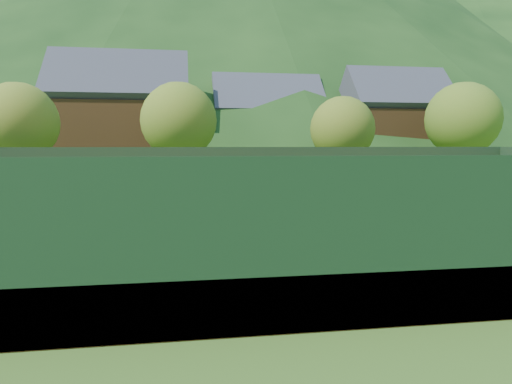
{
  "coord_description": "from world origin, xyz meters",
  "views": [
    {
      "loc": [
        -3.54,
        -19.26,
        3.21
      ],
      "look_at": [
        -0.54,
        0.0,
        1.16
      ],
      "focal_mm": 32.0,
      "sensor_mm": 36.0,
      "label": 1
    }
  ],
  "objects": [
    {
      "name": "tennis_net",
      "position": [
        0.0,
        0.0,
        0.52
      ],
      "size": [
        0.1,
        12.07,
        1.1
      ],
      "color": "black",
      "rests_on": "clay_court"
    },
    {
      "name": "mountain_far_right",
      "position": [
        90.0,
        150.0,
        47.5
      ],
      "size": [
        260.0,
        260.0,
        95.0
      ],
      "primitive_type": "cone",
      "color": "#183613",
      "rests_on": "ground"
    },
    {
      "name": "tennis_ball_10",
      "position": [
        -8.27,
        -3.92,
        0.05
      ],
      "size": [
        0.07,
        0.07,
        0.07
      ],
      "primitive_type": "sphere",
      "color": "#B5D323",
      "rests_on": "clay_court"
    },
    {
      "name": "tennis_ball_12",
      "position": [
        -7.46,
        -2.77,
        0.05
      ],
      "size": [
        0.07,
        0.07,
        0.07
      ],
      "primitive_type": "sphere",
      "color": "#B5D323",
      "rests_on": "clay_court"
    },
    {
      "name": "tennis_ball_9",
      "position": [
        1.42,
        -5.44,
        0.05
      ],
      "size": [
        0.07,
        0.07,
        0.07
      ],
      "primitive_type": "sphere",
      "color": "#B5D323",
      "rests_on": "clay_court"
    },
    {
      "name": "chalet_mid",
      "position": [
        6.0,
        34.0,
        4.99
      ],
      "size": [
        12.65,
        8.82,
        11.45
      ],
      "color": "beige",
      "rests_on": "ground"
    },
    {
      "name": "coach",
      "position": [
        -4.47,
        -3.26,
        0.99
      ],
      "size": [
        0.83,
        0.72,
        1.94
      ],
      "primitive_type": "imported",
      "rotation": [
        0.0,
        0.0,
        0.43
      ],
      "color": "navy",
      "rests_on": "clay_court"
    },
    {
      "name": "tree_c",
      "position": [
        10.0,
        19.0,
        4.54
      ],
      "size": [
        5.6,
        5.6,
        7.35
      ],
      "color": "#402919",
      "rests_on": "ground"
    },
    {
      "name": "chalet_right",
      "position": [
        20.0,
        30.0,
        5.26
      ],
      "size": [
        11.5,
        8.82,
        11.91
      ],
      "color": "beige",
      "rests_on": "ground"
    },
    {
      "name": "student_a",
      "position": [
        3.19,
        2.8,
        0.78
      ],
      "size": [
        0.85,
        0.73,
        1.53
      ],
      "primitive_type": "imported",
      "rotation": [
        0.0,
        0.0,
        3.37
      ],
      "color": "orange",
      "rests_on": "clay_court"
    },
    {
      "name": "ground",
      "position": [
        0.0,
        0.0,
        0.0
      ],
      "size": [
        400.0,
        400.0,
        0.0
      ],
      "primitive_type": "plane",
      "color": "#34571B",
      "rests_on": "ground"
    },
    {
      "name": "tree_a",
      "position": [
        -16.0,
        18.0,
        4.87
      ],
      "size": [
        6.0,
        6.0,
        7.88
      ],
      "color": "#402819",
      "rests_on": "ground"
    },
    {
      "name": "tennis_ball_8",
      "position": [
        -8.68,
        -5.77,
        0.05
      ],
      "size": [
        0.07,
        0.07,
        0.07
      ],
      "primitive_type": "sphere",
      "color": "#B5D323",
      "rests_on": "clay_court"
    },
    {
      "name": "student_c",
      "position": [
        4.55,
        1.74,
        0.83
      ],
      "size": [
        0.94,
        0.8,
        1.63
      ],
      "primitive_type": "imported",
      "rotation": [
        0.0,
        0.0,
        2.72
      ],
      "color": "orange",
      "rests_on": "clay_court"
    },
    {
      "name": "tennis_ball_1",
      "position": [
        2.26,
        -8.32,
        0.05
      ],
      "size": [
        0.07,
        0.07,
        0.07
      ],
      "primitive_type": "sphere",
      "color": "#B5D323",
      "rests_on": "clay_court"
    },
    {
      "name": "court_lines",
      "position": [
        0.0,
        0.0,
        0.02
      ],
      "size": [
        23.83,
        11.03,
        0.0
      ],
      "color": "silver",
      "rests_on": "clay_court"
    },
    {
      "name": "chalet_left",
      "position": [
        -10.0,
        30.0,
        5.65
      ],
      "size": [
        13.8,
        9.93,
        12.92
      ],
      "color": "beige",
      "rests_on": "ground"
    },
    {
      "name": "tree_d",
      "position": [
        22.0,
        20.0,
        5.52
      ],
      "size": [
        6.8,
        6.8,
        8.93
      ],
      "color": "#412B1A",
      "rests_on": "ground"
    },
    {
      "name": "clay_court",
      "position": [
        0.0,
        0.0,
        0.01
      ],
      "size": [
        40.0,
        24.0,
        0.02
      ],
      "primitive_type": "cube",
      "color": "#B9531E",
      "rests_on": "ground"
    },
    {
      "name": "perimeter_fence",
      "position": [
        0.0,
        0.0,
        1.27
      ],
      "size": [
        40.4,
        24.24,
        3.0
      ],
      "color": "black",
      "rests_on": "clay_court"
    },
    {
      "name": "tennis_ball_14",
      "position": [
        -1.74,
        -2.4,
        0.05
      ],
      "size": [
        0.07,
        0.07,
        0.07
      ],
      "primitive_type": "sphere",
      "color": "#B5D323",
      "rests_on": "clay_court"
    },
    {
      "name": "tennis_ball_15",
      "position": [
        1.55,
        -7.59,
        0.05
      ],
      "size": [
        0.07,
        0.07,
        0.07
      ],
      "primitive_type": "sphere",
      "color": "#B5D323",
      "rests_on": "clay_court"
    },
    {
      "name": "tennis_ball_4",
      "position": [
        -7.13,
        -5.77,
        0.05
      ],
      "size": [
        0.07,
        0.07,
        0.07
      ],
      "primitive_type": "sphere",
      "color": "#B5D323",
      "rests_on": "clay_court"
    },
    {
      "name": "tennis_ball_16",
      "position": [
        6.1,
        -7.2,
        0.05
      ],
      "size": [
        0.07,
        0.07,
        0.07
      ],
      "primitive_type": "sphere",
      "color": "#B5D323",
      "rests_on": "clay_court"
    },
    {
      "name": "ball_hopper",
      "position": [
        -7.9,
        -4.64,
        0.77
      ],
      "size": [
        0.57,
        0.57,
        1.0
      ],
      "color": "black",
      "rests_on": "clay_court"
    },
    {
      "name": "tennis_ball_3",
      "position": [
        3.38,
        -8.22,
        0.05
      ],
      "size": [
        0.07,
        0.07,
        0.07
      ],
      "primitive_type": "sphere",
      "color": "#B5D323",
      "rests_on": "clay_court"
    },
    {
      "name": "tree_b",
      "position": [
        -4.0,
        20.0,
        5.19
      ],
      "size": [
        6.4,
        6.4,
        8.4
      ],
      "color": "#3E2919",
      "rests_on": "ground"
    },
    {
      "name": "tennis_ball_6",
      "position": [
        -8.58,
        -5.08,
        0.05
      ],
      "size": [
        0.07,
        0.07,
        0.07
      ],
      "primitive_type": "sphere",
      "color": "#B5D323",
      "rests_on": "clay_court"
    },
    {
      "name": "tennis_ball_0",
      "position": [
        -2.08,
        -2.58,
        0.05
      ],
      "size": [
        0.07,
        0.07,
        0.07
      ],
      "primitive_type": "sphere",
      "color": "#B5D323",
      "rests_on": "clay_court"
    },
    {
      "name": "student_d",
      "position": [
        9.74,
        2.02,
        0.71
      ],
      "size": [
        0.98,
        0.7,
        1.37
      ],
      "primitive_type": "imported",
      "rotation": [
        0.0,
        0.0,
        3.37
      ],
      "color": "#DA5D13",
      "rests_on": "clay_court"
    },
    {
      "name": "student_b",
      "position": [
        5.93,
        1.06,
        0.66
      ],
      "size": [
        0.8,
        0.44,
        1.28
      ],
      "primitive_type": "imported",
      "rotation": [
        0.0,
        0.0,
        2.96
      ],
      "color": "#CF6A12",
      "rests_on": "clay_court"
    },
    {
      "name": "tennis_ball_17",
      "position": [
        -6.54,
        -3.97,
        0.05
      ],
      "size": [
        0.07,
        0.07,
        0.07
      ],
      "primitive_type": "sphere",
      "color": "#B5D323",
      "rests_on": "clay_court"
    },
    {
      "name": "tennis_ball_13",
      "position": [
        -2.75,
        -3.23,
        0.05
      ],
      "size": [
        0.07,
        0.07,
        0.07
      ],
      "primitive_type": "sphere",
      "color": "#B5D323",
      "rests_on": "clay_court"
    },
    {
      "name": "tennis_ball_7",
      "position": [
        -6.29,
        -8.35,
        0.05
      ],
      "size": [
        0.07,
        0.07,
        0.07
      ],
      "primitive_type": "sphere",
      "color": "#B5D323",
      "rests_on": "clay_court"
    },
    {
      "name": "mountain_far",
      "position": [
        10.0,
        160.0,
        55.0
      ],
      "size": [
        280.0,
        280.0,
        110.0
      ],
      "primitive_type": "cone",
      "color": "black",
      "rests_on": "ground"
    },
    {
      "name": "tennis_ball_18",
      "position": [
        2.19,
        -1.02,
        0.05
      ],
      "size": [
        0.07,
        0.07,
        0.07
      ],
      "primitive_type": "sphere",
      "color": "#B5D323",
      "rests_on": "clay_court"
    },
    {
      "name": "tennis_ball_2",
      "position": [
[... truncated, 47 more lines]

